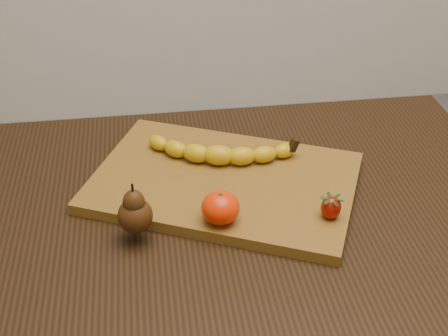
{
  "coord_description": "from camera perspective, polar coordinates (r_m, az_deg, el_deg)",
  "views": [
    {
      "loc": [
        -0.14,
        -0.83,
        1.4
      ],
      "look_at": [
        -0.01,
        0.06,
        0.8
      ],
      "focal_mm": 50.0,
      "sensor_mm": 36.0,
      "label": 1
    }
  ],
  "objects": [
    {
      "name": "table",
      "position": [
        1.12,
        1.02,
        -7.66
      ],
      "size": [
        1.0,
        0.7,
        0.76
      ],
      "color": "black",
      "rests_on": "ground"
    },
    {
      "name": "mandarin",
      "position": [
        0.98,
        -0.33,
        -3.65
      ],
      "size": [
        0.07,
        0.07,
        0.05
      ],
      "primitive_type": "ellipsoid",
      "rotation": [
        0.0,
        0.0,
        0.18
      ],
      "color": "#F22C02",
      "rests_on": "cutting_board"
    },
    {
      "name": "banana",
      "position": [
        1.12,
        -0.5,
        1.18
      ],
      "size": [
        0.24,
        0.12,
        0.04
      ],
      "primitive_type": null,
      "rotation": [
        0.0,
        0.0,
        -0.25
      ],
      "color": "#D5AE0A",
      "rests_on": "cutting_board"
    },
    {
      "name": "strawberry",
      "position": [
        1.0,
        9.76,
        -3.51
      ],
      "size": [
        0.04,
        0.04,
        0.04
      ],
      "primitive_type": null,
      "rotation": [
        0.0,
        0.0,
        -0.44
      ],
      "color": "#9C0F04",
      "rests_on": "cutting_board"
    },
    {
      "name": "pear",
      "position": [
        0.96,
        -8.19,
        -3.62
      ],
      "size": [
        0.06,
        0.06,
        0.09
      ],
      "primitive_type": null,
      "rotation": [
        0.0,
        0.0,
        0.08
      ],
      "color": "#3F230A",
      "rests_on": "cutting_board"
    },
    {
      "name": "cutting_board",
      "position": [
        1.1,
        0.0,
        -1.3
      ],
      "size": [
        0.53,
        0.46,
        0.02
      ],
      "primitive_type": "cube",
      "rotation": [
        0.0,
        0.0,
        -0.43
      ],
      "color": "brown",
      "rests_on": "table"
    }
  ]
}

